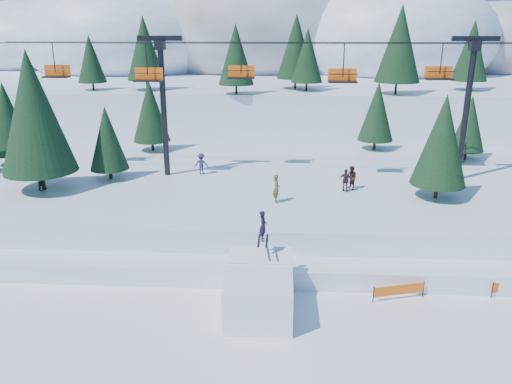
{
  "coord_description": "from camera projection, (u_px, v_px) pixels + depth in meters",
  "views": [
    {
      "loc": [
        -0.13,
        -18.59,
        13.4
      ],
      "look_at": [
        -1.48,
        6.0,
        5.2
      ],
      "focal_mm": 35.0,
      "sensor_mm": 36.0,
      "label": 1
    }
  ],
  "objects": [
    {
      "name": "berm",
      "position": [
        283.0,
        257.0,
        29.24
      ],
      "size": [
        70.0,
        6.0,
        1.1
      ],
      "primitive_type": "cube",
      "color": "white",
      "rests_on": "ground"
    },
    {
      "name": "banner_near",
      "position": [
        399.0,
        290.0,
        25.58
      ],
      "size": [
        2.76,
        0.81,
        0.9
      ],
      "color": "black",
      "rests_on": "ground"
    },
    {
      "name": "distant_skiers",
      "position": [
        271.0,
        170.0,
        36.62
      ],
      "size": [
        32.5,
        11.77,
        1.87
      ],
      "color": "#371D29",
      "rests_on": "mid_shelf"
    },
    {
      "name": "conifer_stand",
      "position": [
        278.0,
        119.0,
        36.71
      ],
      "size": [
        62.8,
        17.63,
        9.58
      ],
      "color": "black",
      "rests_on": "mid_shelf"
    },
    {
      "name": "mountain_ridge",
      "position": [
        257.0,
        49.0,
        88.57
      ],
      "size": [
        119.0,
        60.97,
        26.46
      ],
      "color": "white",
      "rests_on": "ground"
    },
    {
      "name": "chairlift",
      "position": [
        307.0,
        86.0,
        35.91
      ],
      "size": [
        46.0,
        3.21,
        10.28
      ],
      "color": "black",
      "rests_on": "mid_shelf"
    },
    {
      "name": "ground",
      "position": [
        282.0,
        348.0,
        21.84
      ],
      "size": [
        160.0,
        160.0,
        0.0
      ],
      "primitive_type": "plane",
      "color": "white",
      "rests_on": "ground"
    },
    {
      "name": "mid_shelf",
      "position": [
        284.0,
        192.0,
        38.5
      ],
      "size": [
        70.0,
        22.0,
        2.5
      ],
      "primitive_type": "cube",
      "color": "white",
      "rests_on": "ground"
    },
    {
      "name": "jump_kicker",
      "position": [
        259.0,
        291.0,
        24.18
      ],
      "size": [
        3.19,
        4.4,
        4.8
      ],
      "color": "white",
      "rests_on": "ground"
    }
  ]
}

